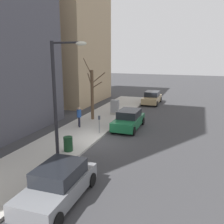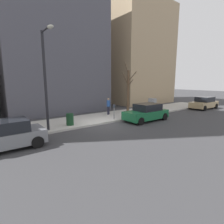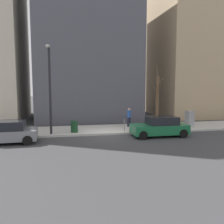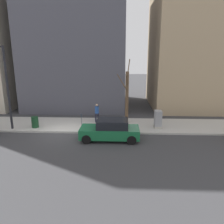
{
  "view_description": "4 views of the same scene",
  "coord_description": "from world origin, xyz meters",
  "px_view_note": "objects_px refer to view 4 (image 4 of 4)",
  "views": [
    {
      "loc": [
        -6.51,
        15.43,
        6.03
      ],
      "look_at": [
        0.45,
        -4.23,
        1.14
      ],
      "focal_mm": 40.0,
      "sensor_mm": 36.0,
      "label": 1
    },
    {
      "loc": [
        -11.47,
        8.0,
        3.5
      ],
      "look_at": [
        0.07,
        -0.81,
        0.92
      ],
      "focal_mm": 28.0,
      "sensor_mm": 36.0,
      "label": 2
    },
    {
      "loc": [
        -18.72,
        3.52,
        4.03
      ],
      "look_at": [
        0.08,
        -0.25,
        1.79
      ],
      "focal_mm": 40.0,
      "sensor_mm": 36.0,
      "label": 3
    },
    {
      "loc": [
        -15.99,
        -4.47,
        5.85
      ],
      "look_at": [
        -0.09,
        -3.77,
        1.79
      ],
      "focal_mm": 35.0,
      "sensor_mm": 36.0,
      "label": 4
    }
  ],
  "objects_px": {
    "utility_box": "(158,119)",
    "pedestrian_near_meter": "(97,112)",
    "office_tower_left": "(197,40)",
    "office_block_center": "(79,38)",
    "parked_car_green": "(110,130)",
    "parking_meter": "(82,120)",
    "trash_bin": "(35,122)",
    "streetlamp": "(5,81)",
    "bare_tree": "(127,96)"
  },
  "relations": [
    {
      "from": "office_tower_left",
      "to": "parked_car_green",
      "type": "bearing_deg",
      "value": 141.39
    },
    {
      "from": "bare_tree",
      "to": "office_tower_left",
      "type": "relative_size",
      "value": 0.36
    },
    {
      "from": "bare_tree",
      "to": "utility_box",
      "type": "bearing_deg",
      "value": -116.78
    },
    {
      "from": "utility_box",
      "to": "pedestrian_near_meter",
      "type": "relative_size",
      "value": 0.86
    },
    {
      "from": "streetlamp",
      "to": "office_block_center",
      "type": "xyz_separation_m",
      "value": [
        10.72,
        -3.71,
        3.98
      ]
    },
    {
      "from": "utility_box",
      "to": "office_tower_left",
      "type": "bearing_deg",
      "value": -31.17
    },
    {
      "from": "parked_car_green",
      "to": "pedestrian_near_meter",
      "type": "relative_size",
      "value": 2.53
    },
    {
      "from": "pedestrian_near_meter",
      "to": "office_tower_left",
      "type": "relative_size",
      "value": 0.11
    },
    {
      "from": "utility_box",
      "to": "streetlamp",
      "type": "height_order",
      "value": "streetlamp"
    },
    {
      "from": "bare_tree",
      "to": "trash_bin",
      "type": "bearing_deg",
      "value": 102.56
    },
    {
      "from": "parking_meter",
      "to": "streetlamp",
      "type": "relative_size",
      "value": 0.21
    },
    {
      "from": "bare_tree",
      "to": "office_block_center",
      "type": "bearing_deg",
      "value": 33.72
    },
    {
      "from": "parked_car_green",
      "to": "office_block_center",
      "type": "distance_m",
      "value": 14.85
    },
    {
      "from": "streetlamp",
      "to": "pedestrian_near_meter",
      "type": "height_order",
      "value": "streetlamp"
    },
    {
      "from": "pedestrian_near_meter",
      "to": "office_tower_left",
      "type": "distance_m",
      "value": 14.85
    },
    {
      "from": "parking_meter",
      "to": "office_tower_left",
      "type": "height_order",
      "value": "office_tower_left"
    },
    {
      "from": "streetlamp",
      "to": "utility_box",
      "type": "bearing_deg",
      "value": -85.1
    },
    {
      "from": "pedestrian_near_meter",
      "to": "utility_box",
      "type": "bearing_deg",
      "value": 133.28
    },
    {
      "from": "bare_tree",
      "to": "trash_bin",
      "type": "relative_size",
      "value": 6.1
    },
    {
      "from": "utility_box",
      "to": "pedestrian_near_meter",
      "type": "bearing_deg",
      "value": 75.5
    },
    {
      "from": "utility_box",
      "to": "trash_bin",
      "type": "distance_m",
      "value": 10.11
    },
    {
      "from": "parking_meter",
      "to": "streetlamp",
      "type": "xyz_separation_m",
      "value": [
        -0.17,
        5.73,
        3.04
      ]
    },
    {
      "from": "parking_meter",
      "to": "utility_box",
      "type": "xyz_separation_m",
      "value": [
        0.85,
        -6.14,
        -0.13
      ]
    },
    {
      "from": "utility_box",
      "to": "streetlamp",
      "type": "relative_size",
      "value": 0.22
    },
    {
      "from": "streetlamp",
      "to": "trash_bin",
      "type": "xyz_separation_m",
      "value": [
        0.62,
        -1.77,
        -3.42
      ]
    },
    {
      "from": "parked_car_green",
      "to": "office_tower_left",
      "type": "xyz_separation_m",
      "value": [
        11.71,
        -9.35,
        6.9
      ]
    },
    {
      "from": "parking_meter",
      "to": "utility_box",
      "type": "height_order",
      "value": "utility_box"
    },
    {
      "from": "bare_tree",
      "to": "office_block_center",
      "type": "height_order",
      "value": "office_block_center"
    },
    {
      "from": "bare_tree",
      "to": "office_tower_left",
      "type": "distance_m",
      "value": 12.45
    },
    {
      "from": "parked_car_green",
      "to": "streetlamp",
      "type": "height_order",
      "value": "streetlamp"
    },
    {
      "from": "trash_bin",
      "to": "office_block_center",
      "type": "relative_size",
      "value": 0.06
    },
    {
      "from": "bare_tree",
      "to": "trash_bin",
      "type": "height_order",
      "value": "bare_tree"
    },
    {
      "from": "parked_car_green",
      "to": "office_block_center",
      "type": "bearing_deg",
      "value": 20.06
    },
    {
      "from": "parking_meter",
      "to": "office_block_center",
      "type": "distance_m",
      "value": 12.83
    },
    {
      "from": "office_block_center",
      "to": "pedestrian_near_meter",
      "type": "bearing_deg",
      "value": -160.28
    },
    {
      "from": "utility_box",
      "to": "pedestrian_near_meter",
      "type": "distance_m",
      "value": 5.34
    },
    {
      "from": "parked_car_green",
      "to": "utility_box",
      "type": "xyz_separation_m",
      "value": [
        2.49,
        -3.77,
        0.11
      ]
    },
    {
      "from": "trash_bin",
      "to": "office_tower_left",
      "type": "height_order",
      "value": "office_tower_left"
    },
    {
      "from": "parked_car_green",
      "to": "parking_meter",
      "type": "bearing_deg",
      "value": 55.64
    },
    {
      "from": "office_tower_left",
      "to": "office_block_center",
      "type": "distance_m",
      "value": 13.75
    },
    {
      "from": "parked_car_green",
      "to": "utility_box",
      "type": "height_order",
      "value": "utility_box"
    },
    {
      "from": "parked_car_green",
      "to": "office_tower_left",
      "type": "distance_m",
      "value": 16.5
    },
    {
      "from": "trash_bin",
      "to": "office_block_center",
      "type": "bearing_deg",
      "value": -10.87
    },
    {
      "from": "parking_meter",
      "to": "utility_box",
      "type": "bearing_deg",
      "value": -82.12
    },
    {
      "from": "parking_meter",
      "to": "trash_bin",
      "type": "relative_size",
      "value": 1.5
    },
    {
      "from": "parked_car_green",
      "to": "office_tower_left",
      "type": "bearing_deg",
      "value": -38.35
    },
    {
      "from": "office_block_center",
      "to": "trash_bin",
      "type": "bearing_deg",
      "value": 169.13
    },
    {
      "from": "office_tower_left",
      "to": "parking_meter",
      "type": "bearing_deg",
      "value": 130.68
    },
    {
      "from": "parking_meter",
      "to": "office_tower_left",
      "type": "bearing_deg",
      "value": -49.32
    },
    {
      "from": "utility_box",
      "to": "bare_tree",
      "type": "xyz_separation_m",
      "value": [
        1.28,
        2.54,
        1.7
      ]
    }
  ]
}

